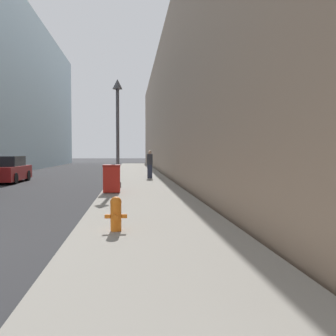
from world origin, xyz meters
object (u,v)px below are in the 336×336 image
(parked_sedan_near, at_px, (7,170))
(pedestrian_on_sidewalk, at_px, (150,164))
(trash_bin, at_px, (112,178))
(lamppost, at_px, (118,119))
(fire_hydrant, at_px, (116,213))

(parked_sedan_near, distance_m, pedestrian_on_sidewalk, 8.47)
(trash_bin, relative_size, lamppost, 0.23)
(fire_hydrant, relative_size, lamppost, 0.15)
(fire_hydrant, height_order, parked_sedan_near, parked_sedan_near)
(fire_hydrant, height_order, trash_bin, trash_bin)
(trash_bin, distance_m, pedestrian_on_sidewalk, 8.45)
(lamppost, distance_m, parked_sedan_near, 8.99)
(trash_bin, xyz_separation_m, parked_sedan_near, (-6.49, 7.64, -0.02))
(fire_hydrant, distance_m, parked_sedan_near, 16.56)
(lamppost, height_order, pedestrian_on_sidewalk, lamppost)
(fire_hydrant, relative_size, parked_sedan_near, 0.17)
(fire_hydrant, distance_m, pedestrian_on_sidewalk, 15.69)
(trash_bin, distance_m, lamppost, 3.40)
(trash_bin, height_order, lamppost, lamppost)
(parked_sedan_near, bearing_deg, fire_hydrant, -65.20)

